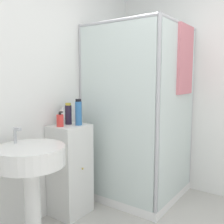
# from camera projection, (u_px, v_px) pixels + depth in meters

# --- Properties ---
(wall_back) EXTENTS (6.40, 0.06, 2.50)m
(wall_back) POSITION_uv_depth(u_px,v_px,m) (24.00, 93.00, 2.35)
(wall_back) COLOR white
(wall_back) RESTS_ON ground_plane
(shower_enclosure) EXTENTS (0.97, 1.00, 1.95)m
(shower_enclosure) POSITION_uv_depth(u_px,v_px,m) (142.00, 153.00, 3.02)
(shower_enclosure) COLOR white
(shower_enclosure) RESTS_ON ground_plane
(vanity_cabinet) EXTENTS (0.36, 0.34, 0.92)m
(vanity_cabinet) POSITION_uv_depth(u_px,v_px,m) (70.00, 170.00, 2.65)
(vanity_cabinet) COLOR silver
(vanity_cabinet) RESTS_ON ground_plane
(sink) EXTENTS (0.53, 0.53, 0.99)m
(sink) POSITION_uv_depth(u_px,v_px,m) (31.00, 167.00, 2.03)
(sink) COLOR white
(sink) RESTS_ON ground_plane
(soap_dispenser) EXTENTS (0.07, 0.07, 0.15)m
(soap_dispenser) POSITION_uv_depth(u_px,v_px,m) (60.00, 120.00, 2.51)
(soap_dispenser) COLOR red
(soap_dispenser) RESTS_ON vanity_cabinet
(shampoo_bottle_tall_black) EXTENTS (0.07, 0.07, 0.22)m
(shampoo_bottle_tall_black) POSITION_uv_depth(u_px,v_px,m) (68.00, 114.00, 2.63)
(shampoo_bottle_tall_black) COLOR #281E33
(shampoo_bottle_tall_black) RESTS_ON vanity_cabinet
(shampoo_bottle_blue) EXTENTS (0.07, 0.07, 0.26)m
(shampoo_bottle_blue) POSITION_uv_depth(u_px,v_px,m) (78.00, 112.00, 2.57)
(shampoo_bottle_blue) COLOR #2D66A3
(shampoo_bottle_blue) RESTS_ON vanity_cabinet
(lotion_bottle_white) EXTENTS (0.05, 0.05, 0.18)m
(lotion_bottle_white) POSITION_uv_depth(u_px,v_px,m) (62.00, 117.00, 2.60)
(lotion_bottle_white) COLOR white
(lotion_bottle_white) RESTS_ON vanity_cabinet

